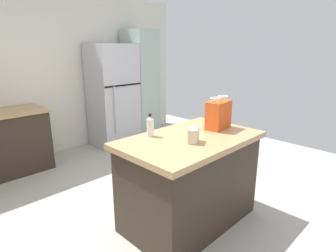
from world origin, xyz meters
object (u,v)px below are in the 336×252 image
tall_cabinet (141,85)px  bottle (150,126)px  shopping_bag (218,115)px  refrigerator (113,96)px  kitchen_island (189,180)px  small_box (194,135)px

tall_cabinet → bottle: bearing=-127.9°
shopping_bag → bottle: shopping_bag is taller
refrigerator → bottle: refrigerator is taller
kitchen_island → bottle: bearing=130.7°
refrigerator → small_box: 2.81m
small_box → refrigerator: bearing=70.2°
bottle → small_box: bearing=-68.7°
refrigerator → small_box: size_ratio=12.41×
kitchen_island → tall_cabinet: tall_cabinet is taller
refrigerator → bottle: (-1.11, -2.24, 0.11)m
refrigerator → tall_cabinet: size_ratio=0.88×
small_box → bottle: size_ratio=0.64×
tall_cabinet → shopping_bag: tall_cabinet is taller
refrigerator → bottle: bearing=-116.4°
small_box → tall_cabinet: bearing=59.1°
tall_cabinet → kitchen_island: bearing=-120.5°
tall_cabinet → small_box: (-1.59, -2.65, -0.05)m
tall_cabinet → bottle: 2.84m
tall_cabinet → shopping_bag: 2.76m
kitchen_island → shopping_bag: shopping_bag is taller
shopping_bag → bottle: 0.74m
refrigerator → tall_cabinet: bearing=0.0°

